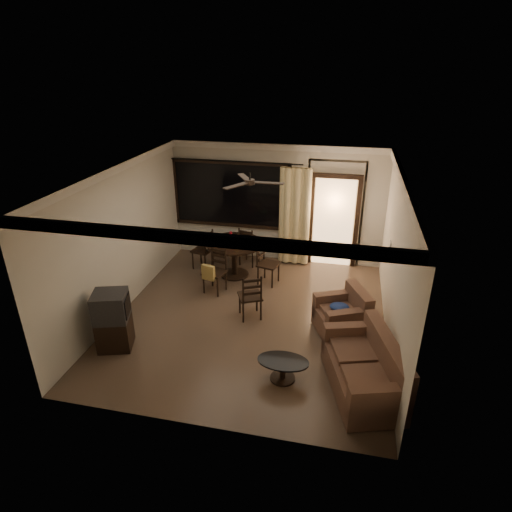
% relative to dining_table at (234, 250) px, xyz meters
% --- Properties ---
extents(ground, '(5.50, 5.50, 0.00)m').
position_rel_dining_table_xyz_m(ground, '(0.75, -1.64, -0.63)').
color(ground, '#7F6651').
rests_on(ground, ground).
extents(room_shell, '(5.50, 6.70, 5.50)m').
position_rel_dining_table_xyz_m(room_shell, '(1.35, 0.13, 1.20)').
color(room_shell, beige).
rests_on(room_shell, ground).
extents(dining_table, '(1.29, 1.29, 1.02)m').
position_rel_dining_table_xyz_m(dining_table, '(0.00, 0.00, 0.00)').
color(dining_table, black).
rests_on(dining_table, ground).
extents(dining_chair_west, '(0.51, 0.51, 0.95)m').
position_rel_dining_table_xyz_m(dining_chair_west, '(-0.81, 0.20, -0.35)').
color(dining_chair_west, black).
rests_on(dining_chair_west, ground).
extents(dining_chair_east, '(0.51, 0.51, 0.95)m').
position_rel_dining_table_xyz_m(dining_chair_east, '(0.81, -0.21, -0.35)').
color(dining_chair_east, black).
rests_on(dining_chair_east, ground).
extents(dining_chair_south, '(0.51, 0.55, 0.95)m').
position_rel_dining_table_xyz_m(dining_chair_south, '(-0.21, -0.83, -0.33)').
color(dining_chair_south, black).
rests_on(dining_chair_south, ground).
extents(dining_chair_north, '(0.51, 0.51, 0.95)m').
position_rel_dining_table_xyz_m(dining_chair_north, '(0.19, 0.64, -0.35)').
color(dining_chair_north, black).
rests_on(dining_chair_north, ground).
extents(tv_cabinet, '(0.66, 0.63, 1.04)m').
position_rel_dining_table_xyz_m(tv_cabinet, '(-1.30, -3.02, -0.11)').
color(tv_cabinet, black).
rests_on(tv_cabinet, ground).
extents(sofa, '(1.29, 1.79, 0.86)m').
position_rel_dining_table_xyz_m(sofa, '(2.86, -3.20, -0.29)').
color(sofa, '#40201E').
rests_on(sofa, ground).
extents(armchair, '(1.08, 1.08, 0.82)m').
position_rel_dining_table_xyz_m(armchair, '(2.49, -1.75, -0.29)').
color(armchair, '#40201E').
rests_on(armchair, ground).
extents(coffee_table, '(0.79, 0.48, 0.35)m').
position_rel_dining_table_xyz_m(coffee_table, '(1.63, -3.23, -0.40)').
color(coffee_table, black).
rests_on(coffee_table, ground).
extents(side_chair, '(0.55, 0.55, 0.94)m').
position_rel_dining_table_xyz_m(side_chair, '(0.74, -1.63, -0.35)').
color(side_chair, black).
rests_on(side_chair, ground).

